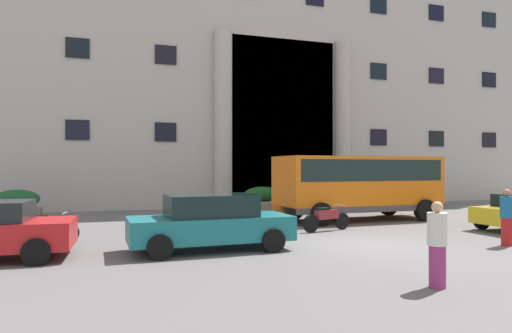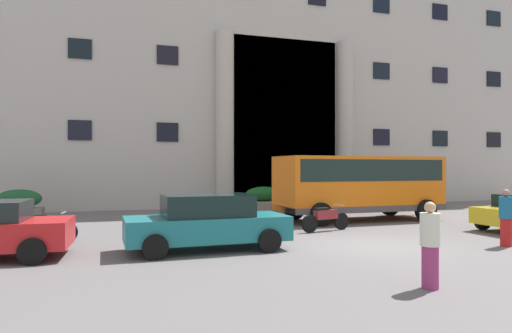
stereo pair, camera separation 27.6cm
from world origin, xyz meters
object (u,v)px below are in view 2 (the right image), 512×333
at_px(hedge_planter_far_west, 19,205).
at_px(motorcycle_far_end, 41,228).
at_px(hedge_planter_west, 427,193).
at_px(orange_minibus, 359,182).
at_px(bus_stop_sign, 429,179).
at_px(scooter_by_planter, 203,221).
at_px(hedge_planter_east, 264,199).
at_px(pedestrian_man_red_shirt, 506,218).
at_px(parked_sedan_far, 207,222).
at_px(motorcycle_near_kerb, 325,218).
at_px(pedestrian_man_crossing, 430,245).

relative_size(hedge_planter_far_west, motorcycle_far_end, 0.98).
bearing_deg(hedge_planter_west, hedge_planter_far_west, -179.77).
distance_m(orange_minibus, bus_stop_sign, 5.01).
bearing_deg(scooter_by_planter, hedge_planter_west, 34.43).
xyz_separation_m(hedge_planter_east, hedge_planter_west, (9.81, 0.01, 0.16)).
xyz_separation_m(scooter_by_planter, pedestrian_man_red_shirt, (7.72, -4.61, 0.35)).
relative_size(hedge_planter_east, hedge_planter_far_west, 1.03).
xyz_separation_m(hedge_planter_far_west, motorcycle_far_end, (1.92, -7.02, -0.16)).
distance_m(scooter_by_planter, motorcycle_far_end, 4.80).
bearing_deg(scooter_by_planter, parked_sedan_far, -89.85).
xyz_separation_m(bus_stop_sign, pedestrian_man_red_shirt, (-4.01, -8.34, -0.86)).
bearing_deg(motorcycle_near_kerb, pedestrian_man_crossing, -115.47).
bearing_deg(hedge_planter_east, motorcycle_near_kerb, -91.30).
relative_size(scooter_by_planter, motorcycle_far_end, 1.00).
xyz_separation_m(hedge_planter_far_west, pedestrian_man_red_shirt, (14.45, -11.47, 0.19)).
bearing_deg(orange_minibus, pedestrian_man_crossing, -115.05).
xyz_separation_m(parked_sedan_far, motorcycle_far_end, (-4.42, 2.52, -0.30)).
bearing_deg(motorcycle_near_kerb, hedge_planter_far_west, 132.06).
distance_m(orange_minibus, motorcycle_far_end, 12.07).
xyz_separation_m(bus_stop_sign, hedge_planter_west, (2.44, 3.21, -0.90)).
distance_m(orange_minibus, hedge_planter_east, 5.57).
relative_size(motorcycle_near_kerb, pedestrian_man_red_shirt, 1.24).
distance_m(hedge_planter_east, scooter_by_planter, 8.19).
height_order(hedge_planter_far_west, hedge_planter_west, hedge_planter_west).
xyz_separation_m(motorcycle_far_end, pedestrian_man_crossing, (7.58, -7.49, 0.34)).
height_order(hedge_planter_west, pedestrian_man_crossing, pedestrian_man_crossing).
xyz_separation_m(scooter_by_planter, pedestrian_man_crossing, (2.78, -7.65, 0.34)).
bearing_deg(hedge_planter_far_west, motorcycle_near_kerb, -33.56).
bearing_deg(bus_stop_sign, pedestrian_man_red_shirt, -115.71).
bearing_deg(parked_sedan_far, hedge_planter_far_west, 121.76).
distance_m(hedge_planter_east, hedge_planter_west, 9.82).
bearing_deg(orange_minibus, hedge_planter_west, 32.11).
relative_size(hedge_planter_far_west, hedge_planter_west, 1.13).
xyz_separation_m(hedge_planter_far_west, scooter_by_planter, (6.72, -6.86, -0.16)).
relative_size(hedge_planter_east, parked_sedan_far, 0.45).
xyz_separation_m(hedge_planter_far_west, hedge_planter_west, (20.90, 0.08, 0.14)).
height_order(hedge_planter_west, motorcycle_near_kerb, hedge_planter_west).
distance_m(bus_stop_sign, parked_sedan_far, 13.75).
height_order(scooter_by_planter, pedestrian_man_red_shirt, pedestrian_man_red_shirt).
xyz_separation_m(orange_minibus, hedge_planter_west, (7.19, 4.82, -0.84)).
height_order(bus_stop_sign, hedge_planter_far_west, bus_stop_sign).
height_order(hedge_planter_far_west, parked_sedan_far, parked_sedan_far).
bearing_deg(hedge_planter_west, parked_sedan_far, -146.54).
bearing_deg(scooter_by_planter, motorcycle_near_kerb, 3.06).
bearing_deg(scooter_by_planter, hedge_planter_far_west, 142.78).
bearing_deg(motorcycle_far_end, hedge_planter_east, 46.08).
xyz_separation_m(orange_minibus, bus_stop_sign, (4.75, 1.60, 0.06)).
xyz_separation_m(pedestrian_man_crossing, pedestrian_man_red_shirt, (4.95, 3.04, 0.01)).
bearing_deg(bus_stop_sign, hedge_planter_far_west, 170.38).
distance_m(hedge_planter_far_west, parked_sedan_far, 11.46).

